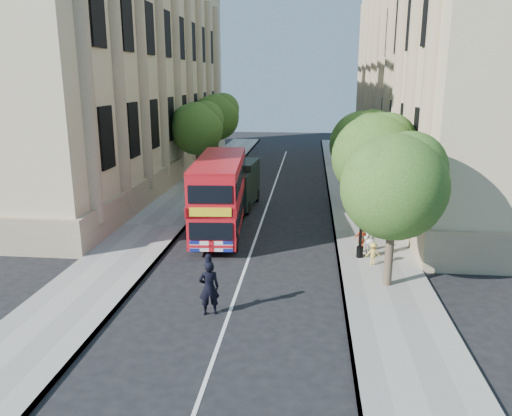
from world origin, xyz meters
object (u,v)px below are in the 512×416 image
(lamp_post, at_px, (362,206))
(woman_pedestrian, at_px, (369,239))
(police_constable, at_px, (209,288))
(box_van, at_px, (238,186))
(double_decker_bus, at_px, (220,193))

(lamp_post, relative_size, woman_pedestrian, 3.16)
(woman_pedestrian, bearing_deg, lamp_post, 22.68)
(police_constable, relative_size, woman_pedestrian, 1.19)
(box_van, distance_m, police_constable, 14.74)
(lamp_post, height_order, double_decker_bus, lamp_post)
(lamp_post, xyz_separation_m, police_constable, (-5.68, -6.00, -1.53))
(box_van, bearing_deg, lamp_post, -48.53)
(double_decker_bus, relative_size, box_van, 1.68)
(lamp_post, bearing_deg, box_van, 128.09)
(box_van, distance_m, woman_pedestrian, 11.10)
(police_constable, bearing_deg, woman_pedestrian, -151.66)
(lamp_post, height_order, box_van, lamp_post)
(lamp_post, distance_m, double_decker_bus, 7.76)
(box_van, height_order, woman_pedestrian, box_van)
(box_van, height_order, police_constable, box_van)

